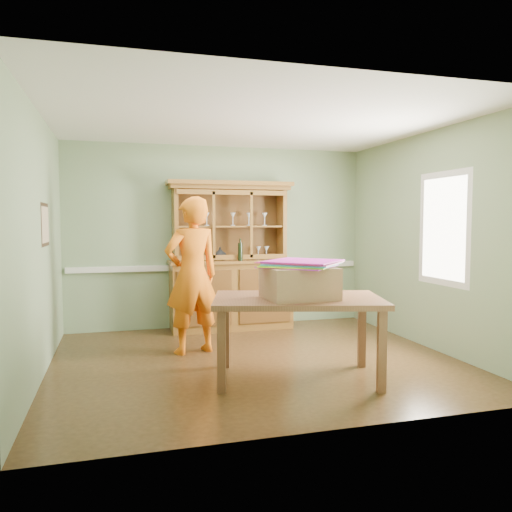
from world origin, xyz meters
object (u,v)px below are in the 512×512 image
object	(u,v)px
dining_table	(298,307)
cardboard_box	(299,283)
person	(192,275)
china_hutch	(231,277)

from	to	relation	value
dining_table	cardboard_box	world-z (taller)	cardboard_box
person	china_hutch	bearing A→B (deg)	-137.36
china_hutch	person	size ratio (longest dim) A/B	1.15
cardboard_box	dining_table	bearing A→B (deg)	78.49
china_hutch	cardboard_box	distance (m)	2.62
dining_table	cardboard_box	size ratio (longest dim) A/B	2.80
cardboard_box	person	bearing A→B (deg)	121.40
dining_table	person	size ratio (longest dim) A/B	0.99
dining_table	person	distance (m)	1.57
cardboard_box	person	xyz separation A→B (m)	(-0.85, 1.39, -0.05)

